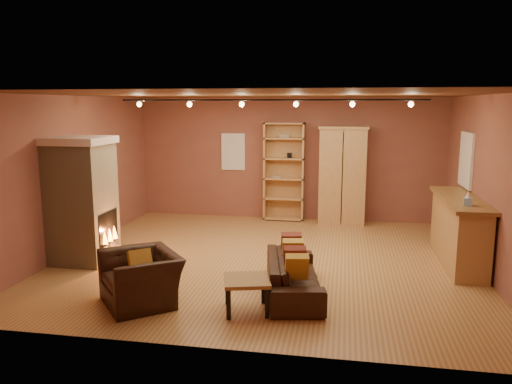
% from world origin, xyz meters
% --- Properties ---
extents(floor, '(7.00, 7.00, 0.00)m').
position_xyz_m(floor, '(0.00, 0.00, 0.00)').
color(floor, olive).
rests_on(floor, ground).
extents(ceiling, '(7.00, 7.00, 0.00)m').
position_xyz_m(ceiling, '(0.00, 0.00, 2.80)').
color(ceiling, brown).
rests_on(ceiling, back_wall).
extents(back_wall, '(7.00, 0.02, 2.80)m').
position_xyz_m(back_wall, '(0.00, 3.25, 1.40)').
color(back_wall, brown).
rests_on(back_wall, floor).
extents(left_wall, '(0.02, 6.50, 2.80)m').
position_xyz_m(left_wall, '(-3.50, 0.00, 1.40)').
color(left_wall, brown).
rests_on(left_wall, floor).
extents(right_wall, '(0.02, 6.50, 2.80)m').
position_xyz_m(right_wall, '(3.50, 0.00, 1.40)').
color(right_wall, brown).
rests_on(right_wall, floor).
extents(fireplace, '(1.01, 0.98, 2.12)m').
position_xyz_m(fireplace, '(-3.04, -0.60, 1.06)').
color(fireplace, tan).
rests_on(fireplace, floor).
extents(back_window, '(0.56, 0.04, 0.86)m').
position_xyz_m(back_window, '(-1.30, 3.23, 1.55)').
color(back_window, white).
rests_on(back_window, back_wall).
extents(bookcase, '(0.92, 0.36, 2.25)m').
position_xyz_m(bookcase, '(-0.07, 3.13, 1.14)').
color(bookcase, tan).
rests_on(bookcase, floor).
extents(armoire, '(1.07, 0.61, 2.18)m').
position_xyz_m(armoire, '(1.24, 2.97, 1.09)').
color(armoire, tan).
rests_on(armoire, floor).
extents(bar_counter, '(0.63, 2.35, 1.13)m').
position_xyz_m(bar_counter, '(3.20, 0.39, 0.57)').
color(bar_counter, tan).
rests_on(bar_counter, floor).
extents(tissue_box, '(0.15, 0.15, 0.22)m').
position_xyz_m(tissue_box, '(3.15, -0.29, 1.22)').
color(tissue_box, '#87B0D8').
rests_on(tissue_box, bar_counter).
extents(right_window, '(0.05, 0.90, 1.00)m').
position_xyz_m(right_window, '(3.47, 1.40, 1.65)').
color(right_window, white).
rests_on(right_window, right_wall).
extents(loveseat, '(0.84, 1.88, 0.76)m').
position_xyz_m(loveseat, '(0.62, -1.48, 0.37)').
color(loveseat, black).
rests_on(loveseat, floor).
extents(armchair, '(1.20, 1.25, 0.92)m').
position_xyz_m(armchair, '(-1.36, -2.17, 0.46)').
color(armchair, black).
rests_on(armchair, floor).
extents(coffee_table, '(0.71, 0.71, 0.44)m').
position_xyz_m(coffee_table, '(0.09, -2.19, 0.37)').
color(coffee_table, olive).
rests_on(coffee_table, floor).
extents(track_rail, '(5.20, 0.09, 0.13)m').
position_xyz_m(track_rail, '(0.00, 0.20, 2.69)').
color(track_rail, black).
rests_on(track_rail, ceiling).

